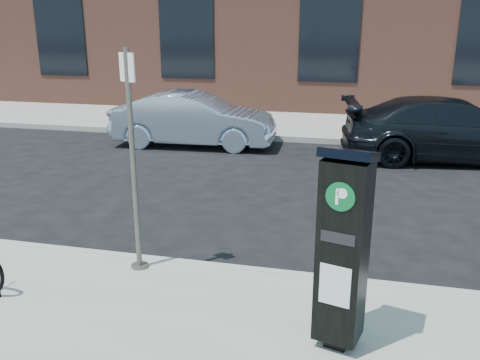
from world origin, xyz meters
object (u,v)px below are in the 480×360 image
(parking_kiosk, at_px, (343,248))
(car_dark, at_px, (451,130))
(sign_pole, at_px, (133,165))
(car_silver, at_px, (194,119))

(parking_kiosk, relative_size, car_dark, 0.39)
(sign_pole, bearing_deg, car_dark, 81.40)
(sign_pole, relative_size, car_dark, 0.54)
(sign_pole, bearing_deg, car_silver, 127.77)
(car_silver, xyz_separation_m, car_dark, (6.44, -0.04, 0.03))
(parking_kiosk, distance_m, car_dark, 8.62)
(parking_kiosk, bearing_deg, car_silver, 131.63)
(parking_kiosk, xyz_separation_m, sign_pole, (-2.56, 1.09, 0.34))
(sign_pole, distance_m, car_dark, 8.70)
(car_silver, bearing_deg, parking_kiosk, -156.37)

